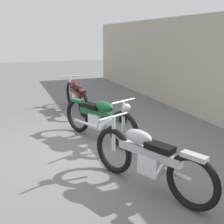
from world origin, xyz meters
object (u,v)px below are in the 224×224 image
(helmet, at_px, (123,117))
(motorcycle_silver, at_px, (147,158))
(motorcycle_maroon, at_px, (76,95))
(motorcycle_green, at_px, (99,119))

(helmet, bearing_deg, motorcycle_silver, -16.41)
(helmet, relative_size, motorcycle_silver, 0.14)
(helmet, xyz_separation_m, motorcycle_maroon, (-1.61, -0.84, 0.32))
(helmet, xyz_separation_m, motorcycle_green, (0.98, -0.96, 0.34))
(motorcycle_green, distance_m, motorcycle_silver, 2.11)
(motorcycle_silver, bearing_deg, motorcycle_green, -22.76)
(helmet, height_order, motorcycle_green, motorcycle_green)
(helmet, bearing_deg, motorcycle_green, -44.36)
(helmet, height_order, motorcycle_maroon, motorcycle_maroon)
(motorcycle_green, bearing_deg, helmet, 111.42)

